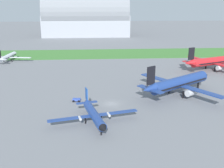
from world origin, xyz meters
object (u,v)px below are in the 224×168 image
at_px(airplane_foreground_turboprop, 94,114).
at_px(airplane_midfield_jet, 179,83).
at_px(baggage_cart_midfield, 77,100).
at_px(airplane_taxiing_turboprop, 8,57).
at_px(airplane_parked_jet_far, 213,61).

bearing_deg(airplane_foreground_turboprop, airplane_midfield_jet, 111.93).
relative_size(airplane_foreground_turboprop, baggage_cart_midfield, 8.97).
bearing_deg(airplane_taxiing_turboprop, baggage_cart_midfield, -139.56).
xyz_separation_m(airplane_taxiing_turboprop, airplane_midfield_jet, (69.50, -54.40, 1.59)).
distance_m(airplane_taxiing_turboprop, baggage_cart_midfield, 68.95).
relative_size(airplane_taxiing_turboprop, airplane_midfield_jet, 0.82).
xyz_separation_m(airplane_taxiing_turboprop, airplane_foreground_turboprop, (42.04, -74.41, -0.01)).
bearing_deg(airplane_taxiing_turboprop, airplane_midfield_jet, -119.86).
bearing_deg(airplane_foreground_turboprop, baggage_cart_midfield, -176.03).
relative_size(airplane_midfield_jet, baggage_cart_midfield, 11.15).
distance_m(airplane_parked_jet_far, airplane_midfield_jet, 39.65).
xyz_separation_m(airplane_parked_jet_far, airplane_midfield_jet, (-24.33, -31.30, 0.25)).
bearing_deg(baggage_cart_midfield, airplane_midfield_jet, -167.70).
xyz_separation_m(airplane_midfield_jet, baggage_cart_midfield, (-32.74, -3.89, -3.57)).
height_order(airplane_taxiing_turboprop, airplane_foreground_turboprop, airplane_taxiing_turboprop).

